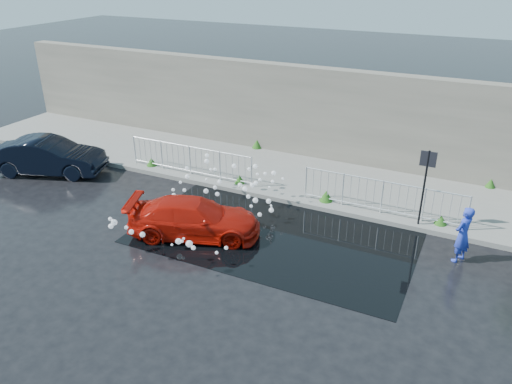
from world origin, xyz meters
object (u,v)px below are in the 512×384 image
Objects in this scene: red_car at (194,218)px; person at (463,235)px; sign_post at (426,176)px; dark_car at (48,156)px.

person is (7.11, 1.94, 0.24)m from red_car.
sign_post is 0.61× the size of dark_car.
dark_car is (-7.37, 1.56, 0.12)m from red_car.
person is (14.47, 0.38, 0.12)m from dark_car.
red_car is 2.40× the size of person.
dark_car is at bearing 58.13° from red_car.
red_car is 0.93× the size of dark_car.
red_car is 7.53m from dark_car.
sign_post is at bearing -107.83° from person.
person is at bearing -45.55° from sign_post.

